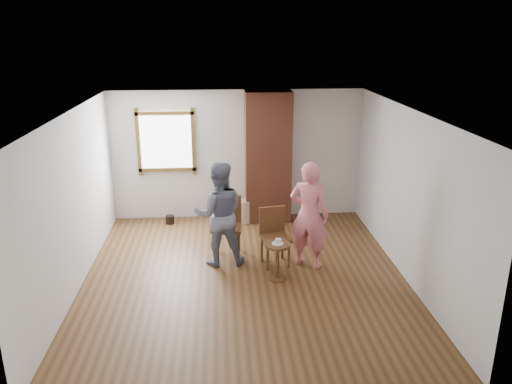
% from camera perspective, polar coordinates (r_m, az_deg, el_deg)
% --- Properties ---
extents(ground, '(5.50, 5.50, 0.00)m').
position_cam_1_polar(ground, '(7.95, -1.28, -9.76)').
color(ground, brown).
rests_on(ground, ground).
extents(room_shell, '(5.04, 5.52, 2.62)m').
position_cam_1_polar(room_shell, '(7.86, -2.02, 4.07)').
color(room_shell, silver).
rests_on(room_shell, ground).
extents(brick_chimney, '(0.90, 0.50, 2.60)m').
position_cam_1_polar(brick_chimney, '(9.86, 1.38, 3.97)').
color(brick_chimney, brown).
rests_on(brick_chimney, ground).
extents(stoneware_crock, '(0.46, 0.46, 0.46)m').
position_cam_1_polar(stoneware_crock, '(10.05, -1.38, -2.13)').
color(stoneware_crock, tan).
rests_on(stoneware_crock, ground).
extents(dark_pot, '(0.20, 0.20, 0.17)m').
position_cam_1_polar(dark_pot, '(10.15, -9.81, -3.11)').
color(dark_pot, black).
rests_on(dark_pot, ground).
extents(dining_chair_left, '(0.51, 0.51, 1.02)m').
position_cam_1_polar(dining_chair_left, '(8.54, -3.30, -3.51)').
color(dining_chair_left, brown).
rests_on(dining_chair_left, ground).
extents(dining_chair_right, '(0.51, 0.51, 0.95)m').
position_cam_1_polar(dining_chair_right, '(8.22, 2.07, -4.68)').
color(dining_chair_right, brown).
rests_on(dining_chair_right, ground).
extents(side_table, '(0.40, 0.40, 0.60)m').
position_cam_1_polar(side_table, '(7.74, 2.47, -7.25)').
color(side_table, brown).
rests_on(side_table, ground).
extents(cake_plate, '(0.18, 0.18, 0.01)m').
position_cam_1_polar(cake_plate, '(7.66, 2.49, -5.89)').
color(cake_plate, white).
rests_on(cake_plate, side_table).
extents(cake_slice, '(0.08, 0.07, 0.06)m').
position_cam_1_polar(cake_slice, '(7.64, 2.57, -5.66)').
color(cake_slice, white).
rests_on(cake_slice, cake_plate).
extents(man, '(0.88, 0.71, 1.73)m').
position_cam_1_polar(man, '(8.10, -4.27, -2.52)').
color(man, '#131A36').
rests_on(man, ground).
extents(person_pink, '(0.77, 0.66, 1.77)m').
position_cam_1_polar(person_pink, '(8.04, 6.08, -2.61)').
color(person_pink, pink).
rests_on(person_pink, ground).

